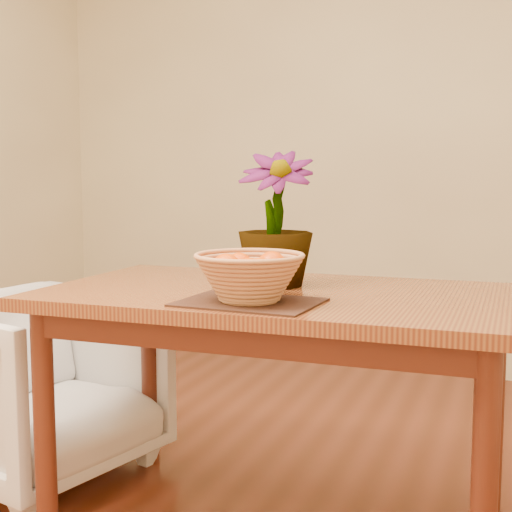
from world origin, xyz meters
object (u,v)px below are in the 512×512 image
(wicker_basket, at_px, (249,279))
(potted_plant, at_px, (275,219))
(armchair, at_px, (39,376))
(table, at_px, (278,319))

(wicker_basket, bearing_deg, potted_plant, 95.85)
(potted_plant, height_order, armchair, potted_plant)
(potted_plant, distance_m, armchair, 1.09)
(potted_plant, bearing_deg, armchair, 166.87)
(potted_plant, bearing_deg, wicker_basket, -96.36)
(table, xyz_separation_m, wicker_basket, (-0.00, -0.23, 0.15))
(wicker_basket, bearing_deg, table, 88.80)
(potted_plant, relative_size, armchair, 0.57)
(table, height_order, armchair, table)
(armchair, bearing_deg, table, -80.85)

